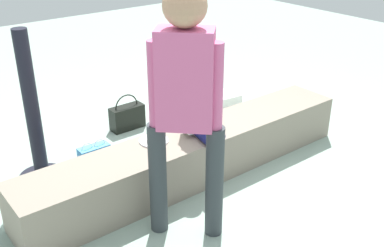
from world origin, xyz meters
The scene contains 12 objects.
ground_plane centered at (0.00, 0.00, 0.00)m, with size 12.00×12.00×0.00m, color #8FA799.
concrete_ledge centered at (0.00, 0.00, 0.19)m, with size 2.86×0.45×0.38m, color gray.
child_seated centered at (0.03, -0.03, 0.59)m, with size 0.28×0.33×0.48m.
adult_standing centered at (-0.46, -0.51, 0.97)m, with size 0.38×0.37×1.62m.
cake_plate centered at (-0.31, 0.08, 0.40)m, with size 0.22×0.22×0.07m.
gift_bag centered at (-0.64, 0.44, 0.15)m, with size 0.24×0.10×0.34m.
railing_post centered at (-0.98, 0.70, 0.46)m, with size 0.36×0.36×1.21m.
water_bottle_near_gift centered at (0.33, 1.05, 0.08)m, with size 0.06×0.06×0.19m.
water_bottle_far_side centered at (0.61, 0.39, 0.08)m, with size 0.07×0.07×0.19m.
party_cup_red centered at (0.23, 1.29, 0.05)m, with size 0.09×0.09×0.10m, color red.
cake_box_white centered at (1.15, 0.94, 0.06)m, with size 0.30×0.27×0.13m, color white.
handbag_black_leather centered at (0.03, 1.08, 0.12)m, with size 0.33×0.14×0.35m.
Camera 1 is at (-1.97, -2.50, 1.99)m, focal length 43.32 mm.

